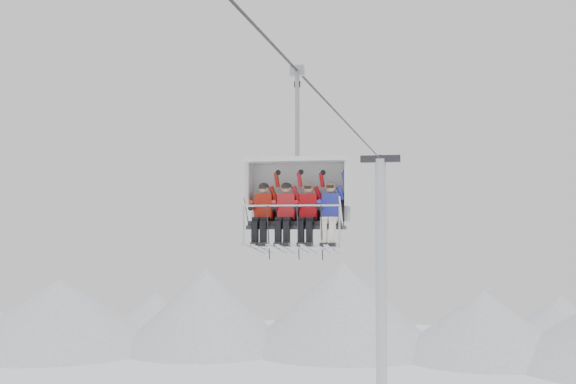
% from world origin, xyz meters
% --- Properties ---
extents(ridgeline, '(72.00, 21.00, 7.00)m').
position_xyz_m(ridgeline, '(-1.58, 42.05, 2.84)').
color(ridgeline, silver).
rests_on(ridgeline, ground).
extents(lift_tower_right, '(2.00, 1.80, 13.48)m').
position_xyz_m(lift_tower_right, '(0.00, 22.00, 5.78)').
color(lift_tower_right, silver).
rests_on(lift_tower_right, ground).
extents(haul_cable, '(0.06, 50.00, 0.06)m').
position_xyz_m(haul_cable, '(0.00, 0.00, 13.30)').
color(haul_cable, '#2D2D32').
rests_on(haul_cable, lift_tower_left).
extents(chairlift_carrier, '(2.23, 1.17, 3.98)m').
position_xyz_m(chairlift_carrier, '(0.00, 1.07, 10.65)').
color(chairlift_carrier, black).
rests_on(chairlift_carrier, haul_cable).
extents(skier_far_left, '(0.38, 1.69, 1.54)m').
position_xyz_m(skier_far_left, '(-0.73, 0.77, 10.18)').
color(skier_far_left, '#A51D0F').
rests_on(skier_far_left, chairlift_carrier).
extents(skier_center_left, '(0.38, 1.69, 1.54)m').
position_xyz_m(skier_center_left, '(-0.22, 0.77, 10.18)').
color(skier_center_left, red).
rests_on(skier_center_left, chairlift_carrier).
extents(skier_center_right, '(0.38, 1.69, 1.52)m').
position_xyz_m(skier_center_right, '(0.27, 0.77, 10.18)').
color(skier_center_right, '#B60D13').
rests_on(skier_center_right, chairlift_carrier).
extents(skier_far_right, '(0.38, 1.69, 1.54)m').
position_xyz_m(skier_far_right, '(0.76, 0.77, 10.18)').
color(skier_far_right, '#262DA3').
rests_on(skier_far_right, chairlift_carrier).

